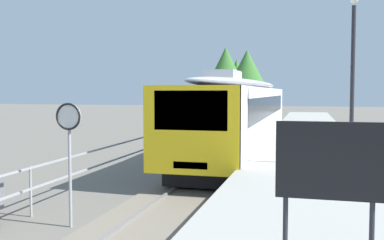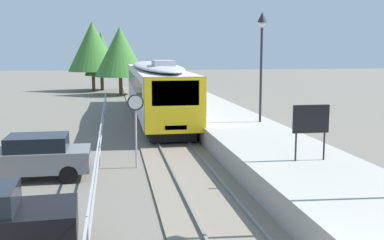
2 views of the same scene
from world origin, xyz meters
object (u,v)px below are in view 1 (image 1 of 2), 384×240
object	(u,v)px
platform_notice_board	(329,166)
platform_lamp_mid_platform	(353,37)
speed_limit_sign	(69,133)
commuter_train	(242,110)

from	to	relation	value
platform_notice_board	platform_lamp_mid_platform	bearing A→B (deg)	83.19
platform_lamp_mid_platform	platform_notice_board	bearing A→B (deg)	-96.81
platform_lamp_mid_platform	speed_limit_sign	distance (m)	8.30
platform_lamp_mid_platform	platform_notice_board	xyz separation A→B (m)	(-0.98, -8.22, -2.44)
commuter_train	platform_lamp_mid_platform	world-z (taller)	platform_lamp_mid_platform
speed_limit_sign	platform_lamp_mid_platform	bearing A→B (deg)	36.60
commuter_train	speed_limit_sign	xyz separation A→B (m)	(-1.94, -13.27, -0.02)
commuter_train	speed_limit_sign	world-z (taller)	commuter_train
commuter_train	platform_notice_board	xyz separation A→B (m)	(3.44, -16.76, 0.04)
platform_notice_board	speed_limit_sign	bearing A→B (deg)	146.95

